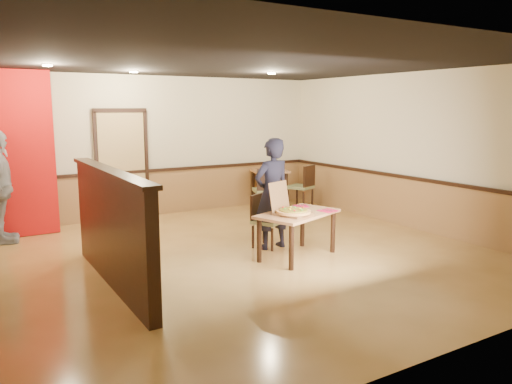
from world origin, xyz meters
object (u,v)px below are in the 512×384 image
Objects in this scene: main_table at (298,220)px; diner_chair at (264,218)px; side_chair_left at (266,188)px; condiment at (275,166)px; passerby at (0,187)px; pizza_box at (291,211)px; diner at (272,194)px; side_chair_right at (303,185)px; side_table at (269,178)px.

diner_chair reaches higher than main_table.
condiment is (0.58, 0.55, 0.37)m from side_chair_left.
passerby reaches higher than main_table.
condiment reaches higher than diner_chair.
pizza_box is 4.02m from condiment.
condiment is (2.01, 3.48, 0.17)m from pizza_box.
side_chair_left is at bearing -136.50° from condiment.
pizza_box is 3.75× the size of condiment.
diner reaches higher than pizza_box.
diner reaches higher than side_chair_right.
diner is (-1.31, -2.26, 0.34)m from side_chair_left.
side_table is 1.51× the size of pizza_box.
main_table is 4.77m from passerby.
main_table is 3.62m from side_chair_right.
main_table is at bearing 28.51° from side_chair_right.
diner is (-1.79, -2.88, 0.23)m from side_table.
side_chair_right is at bearing -55.87° from condiment.
side_chair_right is at bearing -138.50° from diner.
passerby is 2.95× the size of pizza_box.
side_chair_left is 1.01× the size of side_table.
side_chair_right is 1.53× the size of pizza_box.
side_chair_left is 2.64m from diner.
diner_chair is (-0.11, 0.73, -0.11)m from main_table.
diner is at bearing -121.81° from side_table.
main_table is 0.75m from diner_chair.
pizza_box is (-0.17, -0.06, 0.16)m from main_table.
main_table is 3.13m from side_chair_left.
side_table is 4.02m from pizza_box.
pizza_box is (-1.43, -2.93, 0.21)m from side_chair_left.
diner is at bearing 60.01° from pizza_box.
passerby is 4.68m from pizza_box.
passerby is at bearing 15.44° from side_chair_left.
diner_chair is at bearing 18.73° from side_chair_right.
diner_chair is 0.87× the size of side_chair_left.
pizza_box is at bearing -125.75° from passerby.
side_table reaches higher than main_table.
passerby is at bearing 119.74° from main_table.
diner reaches higher than side_table.
condiment is (1.95, 2.68, 0.44)m from diner_chair.
side_table is at bearing -109.36° from side_chair_left.
side_chair_left is at bearing -127.40° from side_table.
pizza_box is at bearing -122.89° from diner_chair.
side_table is at bearing 27.17° from diner_chair.
side_chair_left is (1.26, 2.86, -0.04)m from main_table.
side_chair_left is at bearing -123.65° from diner.
pizza_box reaches higher than condiment.
diner is 10.40× the size of condiment.
passerby is at bearing 117.16° from diner_chair.
side_chair_left is at bearing 43.55° from pizza_box.
main_table is 2.28× the size of pizza_box.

